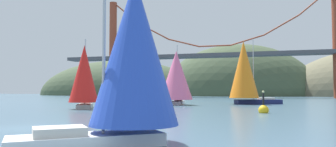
{
  "coord_description": "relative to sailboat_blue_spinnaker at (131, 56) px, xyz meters",
  "views": [
    {
      "loc": [
        14.74,
        -17.17,
        2.4
      ],
      "look_at": [
        0.0,
        34.95,
        5.28
      ],
      "focal_mm": 34.36,
      "sensor_mm": 36.0,
      "label": 1
    }
  ],
  "objects": [
    {
      "name": "sailboat_pink_spinnaker",
      "position": [
        -7.74,
        38.58,
        0.84
      ],
      "size": [
        6.19,
        9.08,
        10.24
      ],
      "color": "white",
      "rests_on": "ground_plane"
    },
    {
      "name": "channel_buoy",
      "position": [
        5.97,
        22.61,
        -3.6
      ],
      "size": [
        1.1,
        1.1,
        2.64
      ],
      "color": "gold",
      "rests_on": "ground_plane"
    },
    {
      "name": "ground_plane",
      "position": [
        -9.23,
        3.78,
        -3.97
      ],
      "size": [
        360.0,
        360.0,
        0.0
      ],
      "primitive_type": "plane",
      "color": "#426075"
    },
    {
      "name": "headland_center",
      "position": [
        -4.23,
        138.78,
        -3.97
      ],
      "size": [
        71.39,
        44.0,
        47.73
      ],
      "primitive_type": "ellipsoid",
      "color": "#425138",
      "rests_on": "ground_plane"
    },
    {
      "name": "headland_left",
      "position": [
        -64.23,
        138.78,
        -3.97
      ],
      "size": [
        87.93,
        44.0,
        35.7
      ],
      "primitive_type": "ellipsoid",
      "color": "#425138",
      "rests_on": "ground_plane"
    },
    {
      "name": "suspension_bridge",
      "position": [
        -9.23,
        98.78,
        12.29
      ],
      "size": [
        113.94,
        6.0,
        36.6
      ],
      "color": "brown",
      "rests_on": "ground_plane"
    },
    {
      "name": "sailboat_blue_spinnaker",
      "position": [
        0.0,
        0.0,
        0.0
      ],
      "size": [
        7.45,
        6.93,
        7.72
      ],
      "color": "white",
      "rests_on": "ground_plane"
    },
    {
      "name": "sailboat_red_spinnaker",
      "position": [
        -16.37,
        23.8,
        0.35
      ],
      "size": [
        5.62,
        7.82,
        9.35
      ],
      "color": "#B7B2A8",
      "rests_on": "ground_plane"
    },
    {
      "name": "sailboat_orange_sail",
      "position": [
        3.14,
        44.62,
        1.86
      ],
      "size": [
        9.93,
        7.2,
        11.59
      ],
      "color": "#191E4C",
      "rests_on": "ground_plane"
    }
  ]
}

